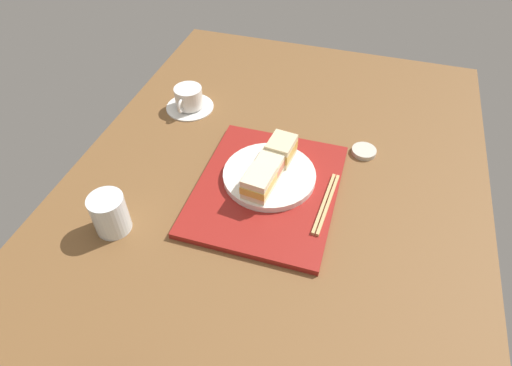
{
  "coord_description": "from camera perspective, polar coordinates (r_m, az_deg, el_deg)",
  "views": [
    {
      "loc": [
        -70.61,
        -16.87,
        73.68
      ],
      "look_at": [
        -5.81,
        2.79,
        5.0
      ],
      "focal_mm": 30.04,
      "sensor_mm": 36.0,
      "label": 1
    }
  ],
  "objects": [
    {
      "name": "chopsticks_pair",
      "position": [
        0.98,
        9.32,
        -2.66
      ],
      "size": [
        19.08,
        3.02,
        0.7
      ],
      "color": "tan",
      "rests_on": "serving_tray"
    },
    {
      "name": "serving_tray",
      "position": [
        1.01,
        1.46,
        -0.77
      ],
      "size": [
        39.22,
        32.37,
        1.58
      ],
      "primitive_type": "cube",
      "color": "maroon",
      "rests_on": "ground_plane"
    },
    {
      "name": "sandwich_middle",
      "position": [
        1.0,
        1.78,
        2.24
      ],
      "size": [
        8.15,
        6.74,
        4.83
      ],
      "color": "beige",
      "rests_on": "sandwich_plate"
    },
    {
      "name": "ground_plane",
      "position": [
        1.05,
        2.39,
        -0.65
      ],
      "size": [
        140.0,
        100.0,
        3.0
      ],
      "primitive_type": "cube",
      "color": "brown"
    },
    {
      "name": "sandwich_plate",
      "position": [
        1.02,
        1.74,
        0.91
      ],
      "size": [
        22.1,
        22.1,
        1.63
      ],
      "primitive_type": "cylinder",
      "color": "white",
      "rests_on": "serving_tray"
    },
    {
      "name": "coffee_cup",
      "position": [
        1.27,
        -8.94,
        10.92
      ],
      "size": [
        13.78,
        13.78,
        6.59
      ],
      "color": "white",
      "rests_on": "ground_plane"
    },
    {
      "name": "small_sauce_dish",
      "position": [
        1.14,
        14.17,
        4.12
      ],
      "size": [
        6.29,
        6.29,
        1.22
      ],
      "primitive_type": "cylinder",
      "color": "beige",
      "rests_on": "ground_plane"
    },
    {
      "name": "drinking_glass",
      "position": [
        0.96,
        -18.9,
        -3.89
      ],
      "size": [
        7.64,
        7.64,
        9.18
      ],
      "primitive_type": "cylinder",
      "color": "silver",
      "rests_on": "ground_plane"
    },
    {
      "name": "sandwich_near",
      "position": [
        0.95,
        0.35,
        -0.0
      ],
      "size": [
        8.36,
        6.79,
        5.43
      ],
      "color": "beige",
      "rests_on": "sandwich_plate"
    },
    {
      "name": "sandwich_far",
      "position": [
        1.04,
        3.11,
        4.55
      ],
      "size": [
        8.03,
        6.69,
        5.54
      ],
      "color": "beige",
      "rests_on": "sandwich_plate"
    }
  ]
}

